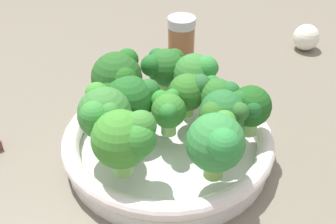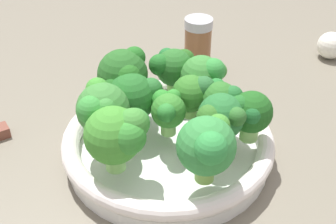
# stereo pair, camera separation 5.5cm
# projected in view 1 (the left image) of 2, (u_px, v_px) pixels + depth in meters

# --- Properties ---
(ground_plane) EXTENTS (1.30, 1.30, 0.03)m
(ground_plane) POSITION_uv_depth(u_px,v_px,m) (167.00, 144.00, 0.63)
(ground_plane) COLOR #726C5B
(bowl) EXTENTS (0.27, 0.27, 0.04)m
(bowl) POSITION_uv_depth(u_px,v_px,m) (168.00, 144.00, 0.58)
(bowl) COLOR white
(bowl) RESTS_ON ground_plane
(broccoli_floret_0) EXTENTS (0.06, 0.06, 0.07)m
(broccoli_floret_0) POSITION_uv_depth(u_px,v_px,m) (197.00, 73.00, 0.61)
(broccoli_floret_0) COLOR #91CF6E
(broccoli_floret_0) RESTS_ON bowl
(broccoli_floret_1) EXTENTS (0.07, 0.07, 0.08)m
(broccoli_floret_1) POSITION_uv_depth(u_px,v_px,m) (118.00, 77.00, 0.58)
(broccoli_floret_1) COLOR #8CBD6A
(broccoli_floret_1) RESTS_ON bowl
(broccoli_floret_2) EXTENTS (0.07, 0.06, 0.08)m
(broccoli_floret_2) POSITION_uv_depth(u_px,v_px,m) (217.00, 143.00, 0.47)
(broccoli_floret_2) COLOR #85B94F
(broccoli_floret_2) RESTS_ON bowl
(broccoli_floret_3) EXTENTS (0.05, 0.05, 0.06)m
(broccoli_floret_3) POSITION_uv_depth(u_px,v_px,m) (218.00, 96.00, 0.57)
(broccoli_floret_3) COLOR #85B053
(broccoli_floret_3) RESTS_ON bowl
(broccoli_floret_4) EXTENTS (0.06, 0.07, 0.07)m
(broccoli_floret_4) POSITION_uv_depth(u_px,v_px,m) (129.00, 99.00, 0.56)
(broccoli_floret_4) COLOR #79BD4F
(broccoli_floret_4) RESTS_ON bowl
(broccoli_floret_5) EXTENTS (0.05, 0.05, 0.06)m
(broccoli_floret_5) POSITION_uv_depth(u_px,v_px,m) (250.00, 107.00, 0.54)
(broccoli_floret_5) COLOR #92CB6D
(broccoli_floret_5) RESTS_ON bowl
(broccoli_floret_6) EXTENTS (0.05, 0.05, 0.06)m
(broccoli_floret_6) POSITION_uv_depth(u_px,v_px,m) (168.00, 110.00, 0.54)
(broccoli_floret_6) COLOR #8CC668
(broccoli_floret_6) RESTS_ON bowl
(broccoli_floret_7) EXTENTS (0.06, 0.06, 0.07)m
(broccoli_floret_7) POSITION_uv_depth(u_px,v_px,m) (222.00, 114.00, 0.53)
(broccoli_floret_7) COLOR #88BA50
(broccoli_floret_7) RESTS_ON bowl
(broccoli_floret_8) EXTENTS (0.07, 0.06, 0.08)m
(broccoli_floret_8) POSITION_uv_depth(u_px,v_px,m) (103.00, 114.00, 0.51)
(broccoli_floret_8) COLOR #88C15B
(broccoli_floret_8) RESTS_ON bowl
(broccoli_floret_9) EXTENTS (0.07, 0.07, 0.08)m
(broccoli_floret_9) POSITION_uv_depth(u_px,v_px,m) (127.00, 137.00, 0.48)
(broccoli_floret_9) COLOR #93D96E
(broccoli_floret_9) RESTS_ON bowl
(broccoli_floret_10) EXTENTS (0.07, 0.06, 0.06)m
(broccoli_floret_10) POSITION_uv_depth(u_px,v_px,m) (164.00, 66.00, 0.63)
(broccoli_floret_10) COLOR #94CC65
(broccoli_floret_10) RESTS_ON bowl
(broccoli_floret_11) EXTENTS (0.05, 0.05, 0.06)m
(broccoli_floret_11) POSITION_uv_depth(u_px,v_px,m) (189.00, 91.00, 0.58)
(broccoli_floret_11) COLOR #8DCD61
(broccoli_floret_11) RESTS_ON bowl
(garlic_bulb) EXTENTS (0.05, 0.05, 0.05)m
(garlic_bulb) POSITION_uv_depth(u_px,v_px,m) (306.00, 37.00, 0.82)
(garlic_bulb) COLOR white
(garlic_bulb) RESTS_ON ground_plane
(pepper_shaker) EXTENTS (0.05, 0.05, 0.10)m
(pepper_shaker) POSITION_uv_depth(u_px,v_px,m) (181.00, 45.00, 0.74)
(pepper_shaker) COLOR brown
(pepper_shaker) RESTS_ON ground_plane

